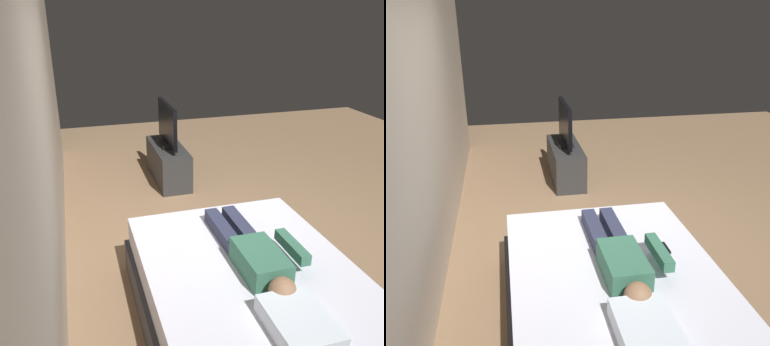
% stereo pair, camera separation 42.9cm
% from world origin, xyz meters
% --- Properties ---
extents(ground_plane, '(10.00, 10.00, 0.00)m').
position_xyz_m(ground_plane, '(0.00, 0.00, 0.00)').
color(ground_plane, '#8C6B4C').
extents(back_wall, '(6.40, 0.10, 2.80)m').
position_xyz_m(back_wall, '(0.40, 1.62, 1.40)').
color(back_wall, beige).
rests_on(back_wall, ground).
extents(bed, '(2.02, 1.58, 0.54)m').
position_xyz_m(bed, '(-1.05, 0.24, 0.26)').
color(bed, '#333338').
rests_on(bed, ground).
extents(pillow, '(0.48, 0.34, 0.12)m').
position_xyz_m(pillow, '(-1.74, 0.24, 0.60)').
color(pillow, white).
rests_on(pillow, bed).
extents(person, '(1.26, 0.46, 0.18)m').
position_xyz_m(person, '(-1.02, 0.20, 0.62)').
color(person, '#387056').
rests_on(person, bed).
extents(remote, '(0.15, 0.04, 0.02)m').
position_xyz_m(remote, '(-0.87, -0.21, 0.55)').
color(remote, black).
rests_on(remote, bed).
extents(tv_stand, '(1.10, 0.40, 0.50)m').
position_xyz_m(tv_stand, '(1.91, 0.15, 0.25)').
color(tv_stand, '#2D2D2D').
rests_on(tv_stand, ground).
extents(tv, '(0.88, 0.20, 0.59)m').
position_xyz_m(tv, '(1.91, 0.15, 0.78)').
color(tv, black).
rests_on(tv, tv_stand).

